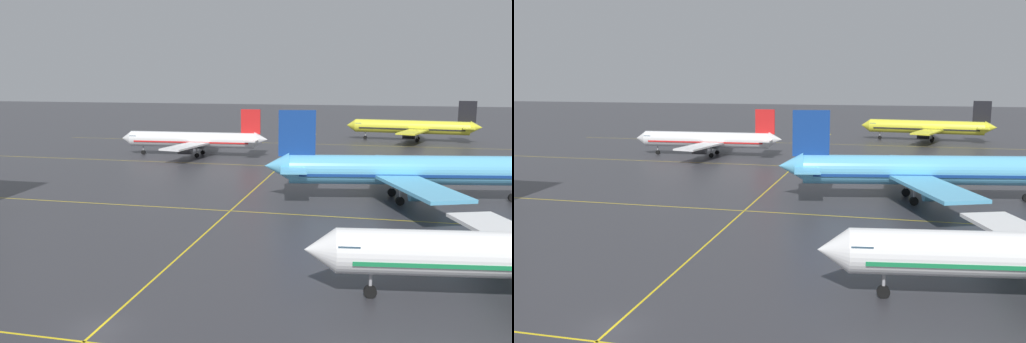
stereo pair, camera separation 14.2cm
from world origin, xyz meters
The scene contains 5 objects.
ground_plane centered at (0.00, 0.00, 0.00)m, with size 600.00×600.00×0.00m, color #333338.
airliner_second_row centered at (22.93, 45.75, 4.37)m, with size 41.10×35.02×12.81m.
airliner_third_row centered at (-21.12, 80.78, 3.56)m, with size 33.50×28.91×10.42m.
airliner_far_left_stand centered at (27.60, 120.18, 3.78)m, with size 35.59×30.52×11.06m.
taxiway_markings centered at (0.00, 52.82, 0.00)m, with size 135.62×160.81×0.01m.
Camera 1 is at (18.71, -32.24, 17.52)m, focal length 38.04 mm.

